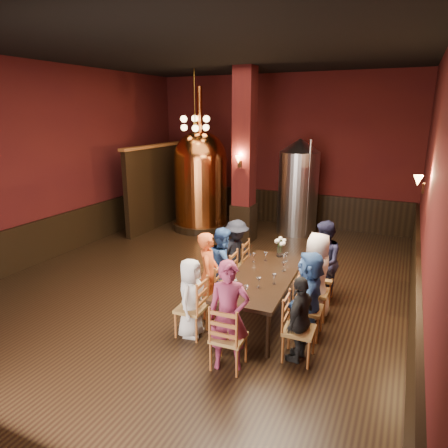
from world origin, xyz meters
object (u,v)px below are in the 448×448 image
at_px(dining_table, 262,279).
at_px(person_0, 191,298).
at_px(person_1, 209,275).
at_px(rose_vase, 280,244).
at_px(steel_vessel, 298,187).
at_px(copper_kettle, 201,179).
at_px(person_2, 223,264).

distance_m(dining_table, person_0, 1.31).
bearing_deg(person_1, rose_vase, -50.16).
distance_m(person_1, steel_vessel, 5.48).
relative_size(steel_vessel, rose_vase, 7.01).
bearing_deg(person_1, dining_table, -85.33).
bearing_deg(person_0, copper_kettle, 20.46).
bearing_deg(rose_vase, dining_table, -89.26).
relative_size(dining_table, person_0, 1.93).
distance_m(person_0, copper_kettle, 6.07).
bearing_deg(rose_vase, person_2, -140.15).
distance_m(person_2, copper_kettle, 4.88).
bearing_deg(copper_kettle, dining_table, -51.17).
bearing_deg(dining_table, person_0, -130.36).
relative_size(person_1, rose_vase, 3.88).
relative_size(person_0, person_2, 0.90).
height_order(copper_kettle, steel_vessel, copper_kettle).
xyz_separation_m(dining_table, steel_vessel, (-0.76, 5.07, 0.66)).
bearing_deg(person_0, person_1, -3.40).
xyz_separation_m(person_1, person_2, (-0.03, 0.66, -0.05)).
distance_m(dining_table, copper_kettle, 5.62).
distance_m(dining_table, steel_vessel, 5.17).
height_order(person_0, copper_kettle, copper_kettle).
bearing_deg(person_2, person_1, 158.57).
bearing_deg(rose_vase, person_1, -120.92).
height_order(person_2, steel_vessel, steel_vessel).
bearing_deg(dining_table, person_2, 158.78).
bearing_deg(dining_table, rose_vase, 88.05).
bearing_deg(rose_vase, copper_kettle, 136.19).
bearing_deg(person_0, steel_vessel, -6.50).
relative_size(dining_table, person_2, 1.74).
bearing_deg(steel_vessel, dining_table, -81.49).
relative_size(dining_table, copper_kettle, 0.60).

